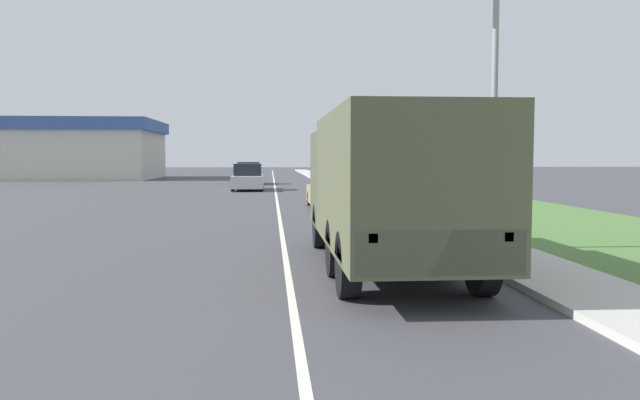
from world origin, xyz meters
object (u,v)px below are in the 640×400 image
car_second_ahead (248,178)px  car_third_ahead (249,174)px  military_truck (386,183)px  car_nearest_ahead (330,191)px  lamp_post (485,77)px

car_second_ahead → car_third_ahead: bearing=91.6°
car_third_ahead → car_second_ahead: bearing=-88.4°
military_truck → car_nearest_ahead: bearing=88.8°
car_second_ahead → military_truck: bearing=-82.7°
car_nearest_ahead → car_second_ahead: size_ratio=1.00×
military_truck → car_nearest_ahead: size_ratio=1.68×
lamp_post → car_nearest_ahead: bearing=101.4°
car_third_ahead → car_nearest_ahead: bearing=-79.9°
car_nearest_ahead → car_third_ahead: size_ratio=1.09×
car_second_ahead → lamp_post: 26.92m
military_truck → car_nearest_ahead: (0.29, 13.97, -0.90)m
military_truck → car_second_ahead: size_ratio=1.69×
car_nearest_ahead → car_second_ahead: car_second_ahead is taller
car_nearest_ahead → car_second_ahead: 14.82m
car_second_ahead → lamp_post: bearing=-76.5°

